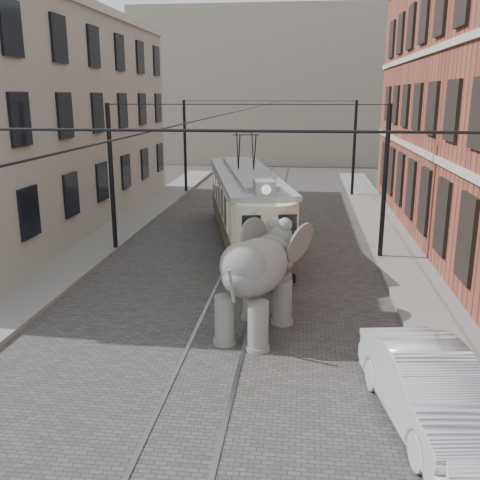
# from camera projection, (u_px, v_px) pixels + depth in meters

# --- Properties ---
(ground) EXTENTS (120.00, 120.00, 0.00)m
(ground) POSITION_uv_depth(u_px,v_px,m) (229.00, 310.00, 16.60)
(ground) COLOR #484542
(tram_rails) EXTENTS (1.54, 80.00, 0.02)m
(tram_rails) POSITION_uv_depth(u_px,v_px,m) (229.00, 310.00, 16.60)
(tram_rails) COLOR slate
(tram_rails) RESTS_ON ground
(sidewalk_right) EXTENTS (2.00, 60.00, 0.15)m
(sidewalk_right) POSITION_uv_depth(u_px,v_px,m) (435.00, 317.00, 15.91)
(sidewalk_right) COLOR slate
(sidewalk_right) RESTS_ON ground
(sidewalk_left) EXTENTS (2.00, 60.00, 0.15)m
(sidewalk_left) POSITION_uv_depth(u_px,v_px,m) (25.00, 299.00, 17.31)
(sidewalk_left) COLOR slate
(sidewalk_left) RESTS_ON ground
(stucco_building) EXTENTS (7.00, 24.00, 10.00)m
(stucco_building) POSITION_uv_depth(u_px,v_px,m) (28.00, 123.00, 26.17)
(stucco_building) COLOR gray
(stucco_building) RESTS_ON ground
(distant_block) EXTENTS (28.00, 10.00, 14.00)m
(distant_block) POSITION_uv_depth(u_px,v_px,m) (285.00, 88.00, 53.24)
(distant_block) COLOR gray
(distant_block) RESTS_ON ground
(catenary) EXTENTS (11.00, 30.20, 6.00)m
(catenary) POSITION_uv_depth(u_px,v_px,m) (241.00, 186.00, 20.66)
(catenary) COLOR black
(catenary) RESTS_ON ground
(tram) EXTENTS (5.01, 12.15, 4.72)m
(tram) POSITION_uv_depth(u_px,v_px,m) (246.00, 189.00, 23.73)
(tram) COLOR beige
(tram) RESTS_ON ground
(elephant) EXTENTS (3.89, 5.29, 2.90)m
(elephant) POSITION_uv_depth(u_px,v_px,m) (255.00, 283.00, 14.67)
(elephant) COLOR #66635E
(elephant) RESTS_ON ground
(parked_car) EXTENTS (2.41, 4.82, 1.52)m
(parked_car) POSITION_uv_depth(u_px,v_px,m) (431.00, 390.00, 10.65)
(parked_car) COLOR #B9B9BE
(parked_car) RESTS_ON ground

